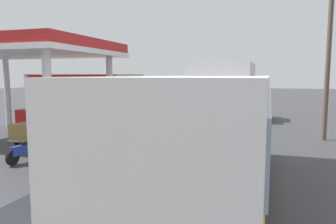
{
  "coord_description": "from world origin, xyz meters",
  "views": [
    {
      "loc": [
        3.05,
        -4.27,
        3.35
      ],
      "look_at": [
        -1.5,
        10.0,
        1.6
      ],
      "focal_mm": 34.04,
      "sensor_mm": 36.0,
      "label": 1
    }
  ],
  "objects_px": {
    "minibus_opposing_lane": "(203,99)",
    "car_trailing_behind_bus": "(258,106)",
    "motorcycle_parked_forecourt": "(24,150)",
    "pedestrian_near_pump": "(67,118)",
    "car_at_pump": "(55,121)",
    "coach_bus_main": "(218,137)"
  },
  "relations": [
    {
      "from": "pedestrian_near_pump",
      "to": "car_trailing_behind_bus",
      "type": "relative_size",
      "value": 0.4
    },
    {
      "from": "coach_bus_main",
      "to": "minibus_opposing_lane",
      "type": "distance_m",
      "value": 17.13
    },
    {
      "from": "car_at_pump",
      "to": "motorcycle_parked_forecourt",
      "type": "height_order",
      "value": "car_at_pump"
    },
    {
      "from": "car_at_pump",
      "to": "motorcycle_parked_forecourt",
      "type": "relative_size",
      "value": 2.33
    },
    {
      "from": "motorcycle_parked_forecourt",
      "to": "pedestrian_near_pump",
      "type": "relative_size",
      "value": 1.08
    },
    {
      "from": "coach_bus_main",
      "to": "car_at_pump",
      "type": "xyz_separation_m",
      "value": [
        -9.11,
        5.22,
        -0.71
      ]
    },
    {
      "from": "car_at_pump",
      "to": "pedestrian_near_pump",
      "type": "height_order",
      "value": "car_at_pump"
    },
    {
      "from": "car_trailing_behind_bus",
      "to": "coach_bus_main",
      "type": "bearing_deg",
      "value": -91.68
    },
    {
      "from": "car_trailing_behind_bus",
      "to": "pedestrian_near_pump",
      "type": "bearing_deg",
      "value": -136.07
    },
    {
      "from": "motorcycle_parked_forecourt",
      "to": "car_trailing_behind_bus",
      "type": "distance_m",
      "value": 17.01
    },
    {
      "from": "car_at_pump",
      "to": "motorcycle_parked_forecourt",
      "type": "bearing_deg",
      "value": -69.53
    },
    {
      "from": "minibus_opposing_lane",
      "to": "pedestrian_near_pump",
      "type": "relative_size",
      "value": 3.69
    },
    {
      "from": "car_at_pump",
      "to": "car_trailing_behind_bus",
      "type": "distance_m",
      "value": 14.75
    },
    {
      "from": "pedestrian_near_pump",
      "to": "minibus_opposing_lane",
      "type": "bearing_deg",
      "value": 59.8
    },
    {
      "from": "motorcycle_parked_forecourt",
      "to": "car_trailing_behind_bus",
      "type": "relative_size",
      "value": 0.43
    },
    {
      "from": "minibus_opposing_lane",
      "to": "car_trailing_behind_bus",
      "type": "xyz_separation_m",
      "value": [
        4.23,
        -0.28,
        -0.46
      ]
    },
    {
      "from": "pedestrian_near_pump",
      "to": "car_trailing_behind_bus",
      "type": "bearing_deg",
      "value": 43.93
    },
    {
      "from": "motorcycle_parked_forecourt",
      "to": "car_trailing_behind_bus",
      "type": "xyz_separation_m",
      "value": [
        8.23,
        14.87,
        0.57
      ]
    },
    {
      "from": "motorcycle_parked_forecourt",
      "to": "pedestrian_near_pump",
      "type": "height_order",
      "value": "pedestrian_near_pump"
    },
    {
      "from": "coach_bus_main",
      "to": "car_trailing_behind_bus",
      "type": "distance_m",
      "value": 16.45
    },
    {
      "from": "car_at_pump",
      "to": "car_trailing_behind_bus",
      "type": "bearing_deg",
      "value": 49.43
    },
    {
      "from": "car_at_pump",
      "to": "pedestrian_near_pump",
      "type": "bearing_deg",
      "value": 104.15
    }
  ]
}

